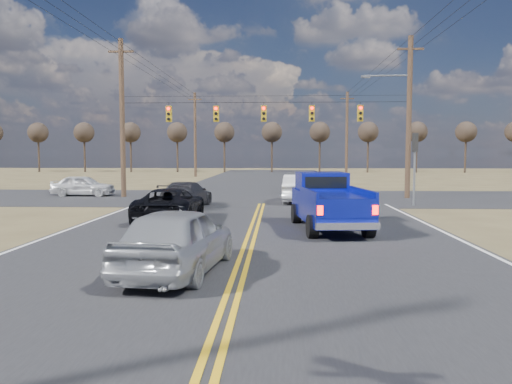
{
  "coord_description": "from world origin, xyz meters",
  "views": [
    {
      "loc": [
        0.89,
        -13.51,
        2.83
      ],
      "look_at": [
        0.15,
        3.5,
        1.5
      ],
      "focal_mm": 35.0,
      "sensor_mm": 36.0,
      "label": 1
    }
  ],
  "objects_px": {
    "white_car_queue": "(299,188)",
    "dgrey_car_queue": "(186,195)",
    "pickup_truck": "(328,202)",
    "black_suv": "(170,205)",
    "cross_car_west": "(83,186)",
    "silver_suv": "(178,239)"
  },
  "relations": [
    {
      "from": "dgrey_car_queue",
      "to": "white_car_queue",
      "type": "bearing_deg",
      "value": -147.3
    },
    {
      "from": "silver_suv",
      "to": "black_suv",
      "type": "distance_m",
      "value": 9.2
    },
    {
      "from": "black_suv",
      "to": "white_car_queue",
      "type": "bearing_deg",
      "value": -124.69
    },
    {
      "from": "white_car_queue",
      "to": "cross_car_west",
      "type": "distance_m",
      "value": 14.48
    },
    {
      "from": "silver_suv",
      "to": "dgrey_car_queue",
      "type": "bearing_deg",
      "value": -73.2
    },
    {
      "from": "white_car_queue",
      "to": "dgrey_car_queue",
      "type": "xyz_separation_m",
      "value": [
        -5.99,
        -3.16,
        -0.12
      ]
    },
    {
      "from": "silver_suv",
      "to": "white_car_queue",
      "type": "distance_m",
      "value": 17.63
    },
    {
      "from": "dgrey_car_queue",
      "to": "cross_car_west",
      "type": "xyz_separation_m",
      "value": [
        -8.07,
        6.64,
        0.01
      ]
    },
    {
      "from": "white_car_queue",
      "to": "dgrey_car_queue",
      "type": "bearing_deg",
      "value": 32.08
    },
    {
      "from": "white_car_queue",
      "to": "cross_car_west",
      "type": "xyz_separation_m",
      "value": [
        -14.06,
        3.48,
        -0.1
      ]
    },
    {
      "from": "black_suv",
      "to": "dgrey_car_queue",
      "type": "distance_m",
      "value": 5.16
    },
    {
      "from": "silver_suv",
      "to": "white_car_queue",
      "type": "xyz_separation_m",
      "value": [
        3.59,
        17.26,
        -0.0
      ]
    },
    {
      "from": "cross_car_west",
      "to": "silver_suv",
      "type": "bearing_deg",
      "value": -151.97
    },
    {
      "from": "dgrey_car_queue",
      "to": "cross_car_west",
      "type": "bearing_deg",
      "value": -34.57
    },
    {
      "from": "black_suv",
      "to": "white_car_queue",
      "type": "distance_m",
      "value": 10.08
    },
    {
      "from": "pickup_truck",
      "to": "dgrey_car_queue",
      "type": "height_order",
      "value": "pickup_truck"
    },
    {
      "from": "silver_suv",
      "to": "dgrey_car_queue",
      "type": "distance_m",
      "value": 14.3
    },
    {
      "from": "pickup_truck",
      "to": "dgrey_car_queue",
      "type": "bearing_deg",
      "value": 126.53
    },
    {
      "from": "dgrey_car_queue",
      "to": "pickup_truck",
      "type": "bearing_deg",
      "value": 137.86
    },
    {
      "from": "silver_suv",
      "to": "dgrey_car_queue",
      "type": "relative_size",
      "value": 1.0
    },
    {
      "from": "pickup_truck",
      "to": "silver_suv",
      "type": "xyz_separation_m",
      "value": [
        -4.22,
        -7.0,
        -0.2
      ]
    },
    {
      "from": "silver_suv",
      "to": "black_suv",
      "type": "xyz_separation_m",
      "value": [
        -2.12,
        8.95,
        -0.11
      ]
    }
  ]
}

